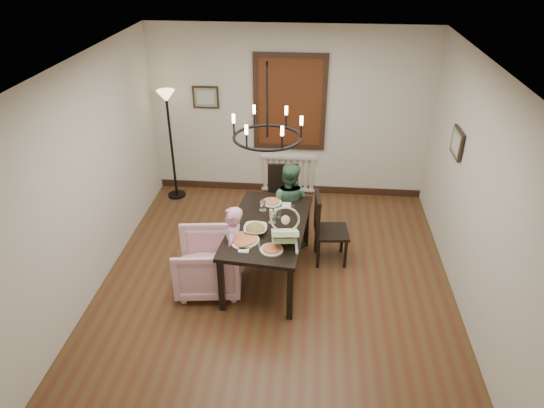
% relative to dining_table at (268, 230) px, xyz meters
% --- Properties ---
extents(room_shell, '(4.51, 5.00, 2.81)m').
position_rel_dining_table_xyz_m(room_shell, '(0.12, 0.24, 0.71)').
color(room_shell, '#52391C').
rests_on(room_shell, ground).
extents(dining_table, '(1.09, 1.74, 0.78)m').
position_rel_dining_table_xyz_m(dining_table, '(0.00, 0.00, 0.00)').
color(dining_table, black).
rests_on(dining_table, room_shell).
extents(chair_far, '(0.47, 0.47, 1.02)m').
position_rel_dining_table_xyz_m(chair_far, '(0.11, 1.10, -0.19)').
color(chair_far, black).
rests_on(chair_far, room_shell).
extents(chair_right, '(0.49, 0.49, 1.02)m').
position_rel_dining_table_xyz_m(chair_right, '(0.82, 0.41, -0.18)').
color(chair_right, black).
rests_on(chair_right, room_shell).
extents(armchair, '(0.91, 0.89, 0.74)m').
position_rel_dining_table_xyz_m(armchair, '(-0.72, -0.32, -0.32)').
color(armchair, '#E7B0C7').
rests_on(armchair, room_shell).
extents(elderly_woman, '(0.24, 0.36, 0.97)m').
position_rel_dining_table_xyz_m(elderly_woman, '(-0.40, -0.31, -0.21)').
color(elderly_woman, '#E3A0B7').
rests_on(elderly_woman, room_shell).
extents(seated_man, '(0.58, 0.50, 1.04)m').
position_rel_dining_table_xyz_m(seated_man, '(0.21, 0.79, -0.17)').
color(seated_man, '#3E6849').
rests_on(seated_man, room_shell).
extents(baby_bouncer, '(0.42, 0.53, 0.32)m').
position_rel_dining_table_xyz_m(baby_bouncer, '(0.24, -0.39, 0.25)').
color(baby_bouncer, beige).
rests_on(baby_bouncer, dining_table).
extents(salad_bowl, '(0.34, 0.34, 0.08)m').
position_rel_dining_table_xyz_m(salad_bowl, '(-0.13, -0.18, 0.13)').
color(salad_bowl, white).
rests_on(salad_bowl, dining_table).
extents(pizza_platter, '(0.35, 0.35, 0.04)m').
position_rel_dining_table_xyz_m(pizza_platter, '(-0.24, -0.38, 0.11)').
color(pizza_platter, tan).
rests_on(pizza_platter, dining_table).
extents(drinking_glass, '(0.07, 0.07, 0.13)m').
position_rel_dining_table_xyz_m(drinking_glass, '(0.06, 0.02, 0.15)').
color(drinking_glass, silver).
rests_on(drinking_glass, dining_table).
extents(window_blinds, '(1.00, 0.03, 1.40)m').
position_rel_dining_table_xyz_m(window_blinds, '(0.12, 2.33, 0.91)').
color(window_blinds, '#5A2812').
rests_on(window_blinds, room_shell).
extents(radiator, '(0.92, 0.12, 0.62)m').
position_rel_dining_table_xyz_m(radiator, '(0.12, 2.35, -0.34)').
color(radiator, silver).
rests_on(radiator, room_shell).
extents(picture_back, '(0.42, 0.03, 0.36)m').
position_rel_dining_table_xyz_m(picture_back, '(-1.23, 2.34, 0.96)').
color(picture_back, black).
rests_on(picture_back, room_shell).
extents(picture_right, '(0.03, 0.42, 0.36)m').
position_rel_dining_table_xyz_m(picture_right, '(2.33, 0.77, 0.96)').
color(picture_right, black).
rests_on(picture_right, room_shell).
extents(floor_lamp, '(0.30, 0.30, 1.80)m').
position_rel_dining_table_xyz_m(floor_lamp, '(-1.78, 2.02, 0.21)').
color(floor_lamp, black).
rests_on(floor_lamp, room_shell).
extents(chandelier, '(0.80, 0.80, 0.04)m').
position_rel_dining_table_xyz_m(chandelier, '(0.00, -0.00, 1.26)').
color(chandelier, black).
rests_on(chandelier, room_shell).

